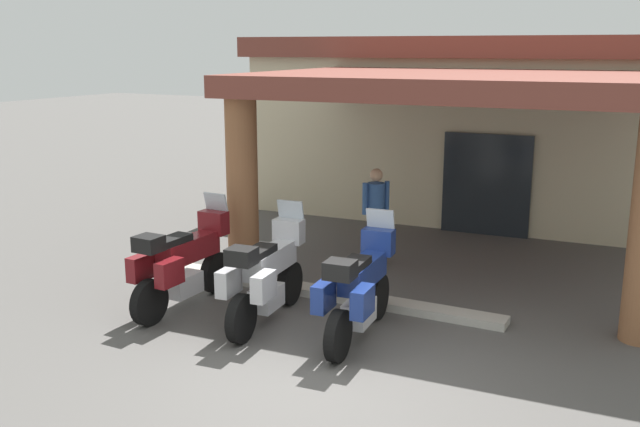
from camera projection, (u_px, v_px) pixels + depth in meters
ground_plane at (320, 379)px, 8.39m from camera, size 80.00×80.00×0.00m
motel_building at (516, 120)px, 17.33m from camera, size 11.89×12.75×4.03m
motorcycle_maroon at (183, 263)px, 10.53m from camera, size 0.71×2.21×1.61m
motorcycle_silver at (266, 275)px, 9.97m from camera, size 0.74×2.21×1.61m
motorcycle_blue at (359, 289)px, 9.40m from camera, size 0.73×2.21×1.61m
pedestrian at (376, 208)px, 12.81m from camera, size 0.38×0.42×1.71m
curb_strip at (311, 290)px, 11.27m from camera, size 6.19×0.36×0.12m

